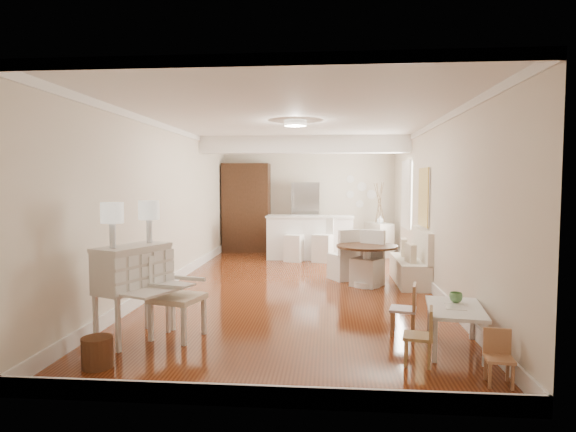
# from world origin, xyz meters

# --- Properties ---
(room) EXTENTS (9.00, 9.04, 2.82)m
(room) POSITION_xyz_m (0.04, 0.32, 1.98)
(room) COLOR brown
(room) RESTS_ON ground
(secretary_bureau) EXTENTS (1.13, 1.14, 1.10)m
(secretary_bureau) POSITION_xyz_m (-1.70, -2.95, 0.55)
(secretary_bureau) COLOR white
(secretary_bureau) RESTS_ON ground
(gustavian_armchair) EXTENTS (0.69, 0.69, 0.98)m
(gustavian_armchair) POSITION_xyz_m (-1.22, -2.83, 0.49)
(gustavian_armchair) COLOR silver
(gustavian_armchair) RESTS_ON ground
(wicker_basket) EXTENTS (0.34, 0.34, 0.30)m
(wicker_basket) POSITION_xyz_m (-1.72, -3.79, 0.15)
(wicker_basket) COLOR #59321B
(wicker_basket) RESTS_ON ground
(kids_table) EXTENTS (0.69, 1.02, 0.47)m
(kids_table) POSITION_xyz_m (1.90, -2.99, 0.24)
(kids_table) COLOR white
(kids_table) RESTS_ON ground
(kids_chair_a) EXTENTS (0.34, 0.34, 0.59)m
(kids_chair_a) POSITION_xyz_m (1.43, -3.45, 0.29)
(kids_chair_a) COLOR #9E7A48
(kids_chair_a) RESTS_ON ground
(kids_chair_b) EXTENTS (0.36, 0.36, 0.62)m
(kids_chair_b) POSITION_xyz_m (1.42, -2.49, 0.31)
(kids_chair_b) COLOR #A3724A
(kids_chair_b) RESTS_ON ground
(kids_chair_c) EXTENTS (0.27, 0.27, 0.50)m
(kids_chair_c) POSITION_xyz_m (2.06, -3.89, 0.25)
(kids_chair_c) COLOR tan
(kids_chair_c) RESTS_ON ground
(banquette) EXTENTS (0.52, 1.60, 0.98)m
(banquette) POSITION_xyz_m (1.99, 0.50, 0.49)
(banquette) COLOR silver
(banquette) RESTS_ON ground
(dining_table) EXTENTS (1.15, 1.15, 0.72)m
(dining_table) POSITION_xyz_m (1.20, 0.16, 0.36)
(dining_table) COLOR #412615
(dining_table) RESTS_ON ground
(slip_chair_near) EXTENTS (0.64, 0.65, 0.97)m
(slip_chair_near) POSITION_xyz_m (1.22, 0.20, 0.48)
(slip_chair_near) COLOR silver
(slip_chair_near) RESTS_ON ground
(slip_chair_far) EXTENTS (0.63, 0.64, 0.95)m
(slip_chair_far) POSITION_xyz_m (0.82, 0.74, 0.48)
(slip_chair_far) COLOR white
(slip_chair_far) RESTS_ON ground
(breakfast_counter) EXTENTS (2.05, 0.65, 1.03)m
(breakfast_counter) POSITION_xyz_m (0.10, 3.10, 0.52)
(breakfast_counter) COLOR white
(breakfast_counter) RESTS_ON ground
(bar_stool_left) EXTENTS (0.48, 0.48, 0.98)m
(bar_stool_left) POSITION_xyz_m (-0.25, 2.72, 0.49)
(bar_stool_left) COLOR white
(bar_stool_left) RESTS_ON ground
(bar_stool_right) EXTENTS (0.50, 0.50, 1.01)m
(bar_stool_right) POSITION_xyz_m (0.41, 2.68, 0.50)
(bar_stool_right) COLOR silver
(bar_stool_right) RESTS_ON ground
(pantry_cabinet) EXTENTS (1.20, 0.60, 2.30)m
(pantry_cabinet) POSITION_xyz_m (-1.60, 4.18, 1.15)
(pantry_cabinet) COLOR #381E11
(pantry_cabinet) RESTS_ON ground
(fridge) EXTENTS (0.75, 0.65, 1.80)m
(fridge) POSITION_xyz_m (0.30, 4.15, 0.90)
(fridge) COLOR silver
(fridge) RESTS_ON ground
(sideboard) EXTENTS (0.66, 0.93, 0.82)m
(sideboard) POSITION_xyz_m (1.78, 3.70, 0.41)
(sideboard) COLOR silver
(sideboard) RESTS_ON ground
(pencil_cup) EXTENTS (0.19, 0.19, 0.11)m
(pencil_cup) POSITION_xyz_m (1.96, -2.79, 0.53)
(pencil_cup) COLOR #5B9657
(pencil_cup) RESTS_ON kids_table
(branch_vase) EXTENTS (0.23, 0.23, 0.18)m
(branch_vase) POSITION_xyz_m (1.80, 3.68, 0.91)
(branch_vase) COLOR white
(branch_vase) RESTS_ON sideboard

